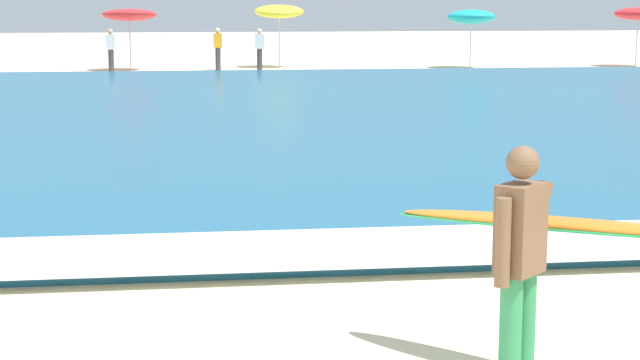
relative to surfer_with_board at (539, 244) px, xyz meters
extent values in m
cube|color=#1E6084|center=(-2.48, 17.15, -0.96)|extent=(120.00, 28.00, 0.14)
cube|color=white|center=(-2.48, 3.75, -0.89)|extent=(120.00, 1.76, 0.01)
cylinder|color=#338E56|center=(-0.26, -0.24, -0.59)|extent=(0.15, 0.15, 0.88)
cylinder|color=#338E56|center=(-0.12, -0.11, -0.59)|extent=(0.15, 0.15, 0.88)
cube|color=brown|center=(-0.19, -0.18, 0.15)|extent=(0.40, 0.39, 0.60)
sphere|color=brown|center=(-0.19, -0.18, 0.59)|extent=(0.22, 0.22, 0.22)
cylinder|color=brown|center=(-0.36, -0.33, 0.10)|extent=(0.10, 0.10, 0.58)
cylinder|color=brown|center=(-0.01, 0.02, 0.17)|extent=(0.29, 0.29, 0.51)
ellipsoid|color=orange|center=(0.19, 0.18, 0.10)|extent=(1.97, 2.07, 0.25)
ellipsoid|color=green|center=(0.19, 0.18, 0.08)|extent=(2.06, 2.16, 0.21)
cylinder|color=beige|center=(-4.25, 33.49, -0.04)|extent=(0.05, 0.05, 2.00)
ellipsoid|color=red|center=(-4.25, 33.49, 1.03)|extent=(2.01, 2.04, 0.59)
cylinder|color=beige|center=(1.42, 34.52, 0.01)|extent=(0.05, 0.05, 2.09)
ellipsoid|color=yellow|center=(1.42, 34.52, 1.13)|extent=(1.92, 1.95, 0.64)
cylinder|color=beige|center=(8.71, 33.21, -0.09)|extent=(0.05, 0.05, 1.88)
ellipsoid|color=#19ADB2|center=(8.71, 33.21, 0.93)|extent=(1.84, 1.86, 0.61)
cylinder|color=beige|center=(15.48, 33.30, -0.03)|extent=(0.05, 0.05, 2.00)
ellipsoid|color=red|center=(15.48, 33.30, 1.04)|extent=(1.83, 1.85, 0.55)
cylinder|color=#383842|center=(-4.90, 32.38, -0.61)|extent=(0.20, 0.20, 0.84)
cube|color=white|center=(-4.90, 32.38, 0.08)|extent=(0.32, 0.20, 0.54)
sphere|color=tan|center=(-4.90, 32.38, 0.45)|extent=(0.20, 0.20, 0.20)
cylinder|color=#383842|center=(-1.01, 33.30, -0.61)|extent=(0.20, 0.20, 0.84)
cube|color=orange|center=(-1.01, 33.30, 0.08)|extent=(0.32, 0.20, 0.54)
sphere|color=beige|center=(-1.01, 33.30, 0.45)|extent=(0.20, 0.20, 0.20)
cylinder|color=#383842|center=(0.48, 32.21, -0.61)|extent=(0.20, 0.20, 0.84)
cube|color=white|center=(0.48, 32.21, 0.08)|extent=(0.32, 0.20, 0.54)
sphere|color=beige|center=(0.48, 32.21, 0.45)|extent=(0.20, 0.20, 0.20)
camera|label=1|loc=(-2.37, -6.71, 1.64)|focal=59.32mm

